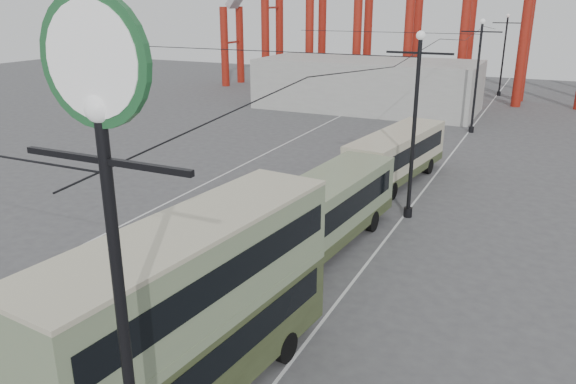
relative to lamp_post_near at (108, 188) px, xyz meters
The scene contains 10 objects.
road_markings 24.87m from the lamp_post_near, 105.88° to the left, with size 12.52×120.00×0.01m.
lamp_post_near is the anchor object (origin of this frame).
lamp_post_mid 21.24m from the lamp_post_near, 90.00° to the left, with size 3.20×0.44×9.32m.
lamp_post_far 43.12m from the lamp_post_near, 90.00° to the left, with size 3.20×0.44×9.32m.
lamp_post_distant 65.08m from the lamp_post_near, 90.00° to the left, with size 3.20×0.44×9.32m.
fairground_shed 51.61m from the lamp_post_near, 103.06° to the left, with size 22.00×10.00×5.00m, color #9D9C98.
double_decker_bus 6.87m from the lamp_post_near, 111.68° to the left, with size 3.53×10.11×5.32m.
single_decker_green 16.42m from the lamp_post_near, 99.60° to the left, with size 3.55×11.52×3.21m.
single_decker_cream 27.37m from the lamp_post_near, 94.69° to the left, with size 3.85×10.26×3.11m.
pedestrian 12.36m from the lamp_post_near, 124.70° to the left, with size 0.57×0.38×1.57m, color black.
Camera 1 is at (11.65, -9.23, 10.59)m, focal length 35.00 mm.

